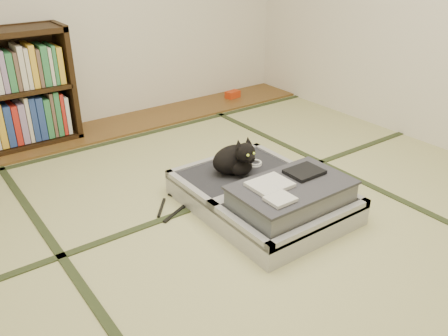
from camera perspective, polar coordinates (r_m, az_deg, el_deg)
floor at (r=2.82m, az=3.39°, el=-7.39°), size 4.50×4.50×0.00m
wood_strip at (r=4.37m, az=-13.42°, el=4.76°), size 4.00×0.50×0.02m
red_item at (r=5.03m, az=1.05°, el=8.86°), size 0.16×0.11×0.07m
tatami_borders at (r=3.16m, az=-2.28°, el=-3.31°), size 4.00×4.50×0.01m
suitcase at (r=2.95m, az=5.17°, el=-3.36°), size 0.78×1.05×0.31m
cat at (r=3.07m, az=1.48°, el=1.07°), size 0.35×0.35×0.28m
cable_coil at (r=3.23m, az=3.68°, el=0.56°), size 0.11×0.11×0.03m
hanger at (r=3.07m, az=-5.08°, el=-4.27°), size 0.45×0.29×0.01m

